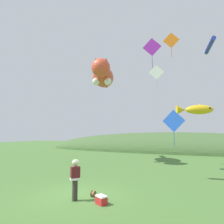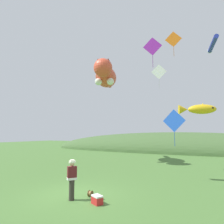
% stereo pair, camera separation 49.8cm
% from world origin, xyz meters
% --- Properties ---
extents(ground_plane, '(120.00, 120.00, 0.00)m').
position_xyz_m(ground_plane, '(0.00, 0.00, 0.00)').
color(ground_plane, '#477033').
extents(distant_hill_ridge, '(48.30, 12.32, 6.46)m').
position_xyz_m(distant_hill_ridge, '(0.00, 27.33, 0.00)').
color(distant_hill_ridge, '#426033').
rests_on(distant_hill_ridge, ground).
extents(festival_attendant, '(0.47, 0.49, 1.77)m').
position_xyz_m(festival_attendant, '(0.32, -0.66, 0.95)').
color(festival_attendant, '#332D28').
rests_on(festival_attendant, ground).
extents(kite_spool, '(0.17, 0.28, 0.28)m').
position_xyz_m(kite_spool, '(0.79, 0.16, 0.14)').
color(kite_spool, olive).
rests_on(kite_spool, ground).
extents(picnic_cooler, '(0.59, 0.52, 0.36)m').
position_xyz_m(picnic_cooler, '(1.59, -0.57, 0.18)').
color(picnic_cooler, red).
rests_on(picnic_cooler, ground).
extents(kite_giant_cat, '(3.91, 7.85, 2.51)m').
position_xyz_m(kite_giant_cat, '(-4.35, 11.02, 9.41)').
color(kite_giant_cat, '#E04C33').
extents(kite_fish_windsock, '(3.07, 1.70, 0.91)m').
position_xyz_m(kite_fish_windsock, '(5.10, 9.63, 4.98)').
color(kite_fish_windsock, gold).
extents(kite_tube_streamer, '(0.91, 3.07, 0.44)m').
position_xyz_m(kite_tube_streamer, '(6.48, 10.47, 10.63)').
color(kite_tube_streamer, '#2633A5').
extents(kite_diamond_orange, '(1.45, 0.29, 2.38)m').
position_xyz_m(kite_diamond_orange, '(3.32, 9.81, 11.49)').
color(kite_diamond_orange, orange).
extents(kite_diamond_violet, '(1.36, 0.27, 2.28)m').
position_xyz_m(kite_diamond_violet, '(2.46, 5.72, 9.32)').
color(kite_diamond_violet, purple).
extents(kite_diamond_blue, '(1.48, 0.23, 2.39)m').
position_xyz_m(kite_diamond_blue, '(3.88, 5.29, 3.79)').
color(kite_diamond_blue, blue).
extents(kite_diamond_white, '(1.46, 0.33, 2.39)m').
position_xyz_m(kite_diamond_white, '(1.66, 10.97, 9.02)').
color(kite_diamond_white, white).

